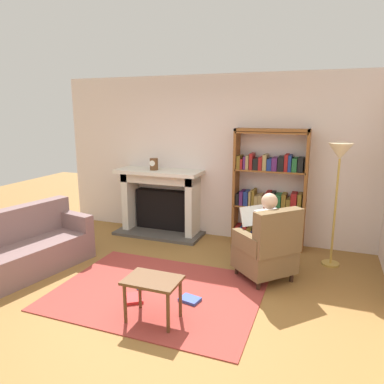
# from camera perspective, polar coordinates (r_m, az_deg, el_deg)

# --- Properties ---
(ground) EXTENTS (14.00, 14.00, 0.00)m
(ground) POSITION_cam_1_polar(r_m,az_deg,el_deg) (4.26, -7.30, -17.22)
(ground) COLOR olive
(back_wall) EXTENTS (5.60, 0.10, 2.70)m
(back_wall) POSITION_cam_1_polar(r_m,az_deg,el_deg) (6.11, 3.62, 5.42)
(back_wall) COLOR silver
(back_wall) RESTS_ON ground
(area_rug) EXTENTS (2.40, 1.80, 0.01)m
(area_rug) POSITION_cam_1_polar(r_m,az_deg,el_deg) (4.49, -5.45, -15.42)
(area_rug) COLOR #9C3831
(area_rug) RESTS_ON ground
(fireplace) EXTENTS (1.52, 0.64, 1.14)m
(fireplace) POSITION_cam_1_polar(r_m,az_deg,el_deg) (6.34, -4.87, -1.25)
(fireplace) COLOR #4C4742
(fireplace) RESTS_ON ground
(mantel_clock) EXTENTS (0.14, 0.14, 0.20)m
(mantel_clock) POSITION_cam_1_polar(r_m,az_deg,el_deg) (6.16, -6.04, 4.39)
(mantel_clock) COLOR brown
(mantel_clock) RESTS_ON fireplace
(bookshelf) EXTENTS (1.12, 0.32, 1.86)m
(bookshelf) POSITION_cam_1_polar(r_m,az_deg,el_deg) (5.77, 12.08, 0.02)
(bookshelf) COLOR brown
(bookshelf) RESTS_ON ground
(armchair_reading) EXTENTS (0.89, 0.89, 0.97)m
(armchair_reading) POSITION_cam_1_polar(r_m,az_deg,el_deg) (4.69, 11.91, -8.79)
(armchair_reading) COLOR #331E14
(armchair_reading) RESTS_ON ground
(seated_reader) EXTENTS (0.59, 0.58, 1.14)m
(seated_reader) POSITION_cam_1_polar(r_m,az_deg,el_deg) (4.71, 11.15, -6.11)
(seated_reader) COLOR silver
(seated_reader) RESTS_ON ground
(sofa_floral) EXTENTS (1.04, 1.81, 0.85)m
(sofa_floral) POSITION_cam_1_polar(r_m,az_deg,el_deg) (5.37, -24.86, -8.12)
(sofa_floral) COLOR #7C5F5E
(sofa_floral) RESTS_ON ground
(side_table) EXTENTS (0.56, 0.39, 0.46)m
(side_table) POSITION_cam_1_polar(r_m,az_deg,el_deg) (3.80, -6.22, -14.47)
(side_table) COLOR brown
(side_table) RESTS_ON ground
(scattered_books) EXTENTS (0.90, 0.65, 0.04)m
(scattered_books) POSITION_cam_1_polar(r_m,az_deg,el_deg) (4.43, -5.97, -15.55)
(scattered_books) COLOR #334CA5
(scattered_books) RESTS_ON area_rug
(floor_lamp) EXTENTS (0.32, 0.32, 1.71)m
(floor_lamp) POSITION_cam_1_polar(r_m,az_deg,el_deg) (5.18, 22.24, 4.31)
(floor_lamp) COLOR #B7933F
(floor_lamp) RESTS_ON ground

